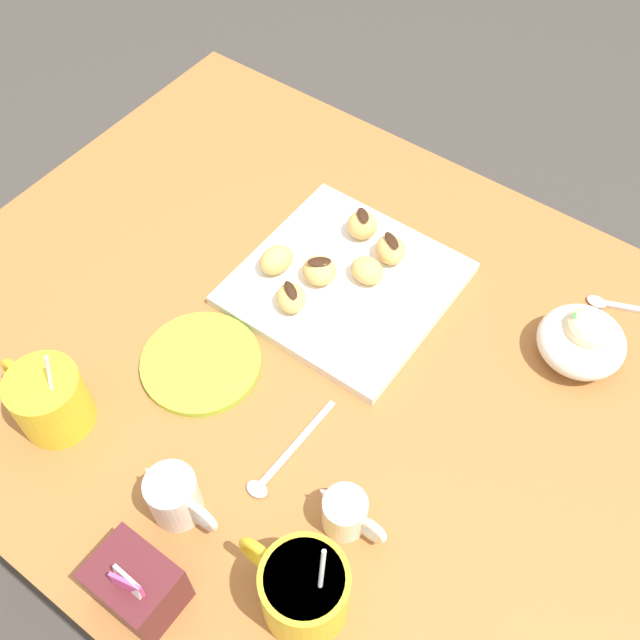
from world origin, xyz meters
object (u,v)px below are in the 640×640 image
Objects in this scene: sugar_caddy at (137,585)px; beignet_3 at (391,250)px; beignet_0 at (367,270)px; coffee_mug_yellow_right at (48,398)px; dining_table at (311,394)px; pastry_plate_square at (345,284)px; cream_pitcher_white at (175,496)px; coffee_mug_yellow_left at (303,589)px; saucer_lime_right at (201,362)px; beignet_4 at (362,225)px; beignet_2 at (319,270)px; beignet_5 at (291,298)px; chocolate_sauce_pitcher at (346,512)px; beignet_1 at (276,260)px; ice_cream_bowl at (582,339)px.

sugar_caddy is 2.16× the size of beignet_3.
coffee_mug_yellow_right is at bearing 64.29° from beignet_0.
dining_table is 0.38m from coffee_mug_yellow_right.
pastry_plate_square is at bearing 68.27° from beignet_3.
cream_pitcher_white is (-0.01, 0.27, 0.16)m from dining_table.
coffee_mug_yellow_left is 0.34m from saucer_lime_right.
beignet_0 is 1.10× the size of beignet_4.
beignet_2 reaches higher than pastry_plate_square.
coffee_mug_yellow_left reaches higher than pastry_plate_square.
beignet_5 is at bearing -30.43° from dining_table.
chocolate_sauce_pitcher is at bearing -123.47° from sugar_caddy.
dining_table is 0.21m from beignet_1.
beignet_5 is (0.35, 0.17, -0.00)m from ice_cream_bowl.
sugar_caddy is 0.31m from saucer_lime_right.
sugar_caddy is at bearing 158.10° from coffee_mug_yellow_right.
sugar_caddy is at bearing 109.86° from beignet_1.
cream_pitcher_white is (0.18, 0.00, -0.01)m from coffee_mug_yellow_left.
ice_cream_bowl is 2.36× the size of beignet_2.
dining_table is 10.36× the size of sugar_caddy.
beignet_0 is 0.13m from beignet_1.
beignet_1 is at bearing 42.73° from beignet_3.
coffee_mug_yellow_right reaches higher than beignet_0.
beignet_5 is (0.06, -0.03, 0.16)m from dining_table.
beignet_4 is (0.10, -0.57, -0.00)m from sugar_caddy.
dining_table is 0.18m from pastry_plate_square.
coffee_mug_yellow_left is 2.75× the size of beignet_1.
beignet_2 is 0.11m from beignet_3.
pastry_plate_square is at bearing -85.08° from cream_pitcher_white.
ice_cream_bowl is at bearing -162.81° from beignet_1.
coffee_mug_yellow_left is at bearing 117.38° from beignet_4.
sugar_caddy is 0.63m from ice_cream_bowl.
dining_table is 9.47× the size of ice_cream_bowl.
chocolate_sauce_pitcher is 0.40m from beignet_3.
coffee_mug_yellow_right is 2.77× the size of beignet_3.
beignet_1 is 1.08× the size of beignet_2.
chocolate_sauce_pitcher is at bearing 119.98° from beignet_0.
beignet_4 is (-0.05, -0.31, 0.03)m from saucer_lime_right.
beignet_2 is at bearing 56.35° from beignet_3.
cream_pitcher_white reaches higher than beignet_5.
beignet_5 is (0.04, 0.08, 0.02)m from pastry_plate_square.
beignet_2 is 1.08× the size of beignet_4.
cream_pitcher_white reaches higher than dining_table.
cream_pitcher_white is at bearing 31.45° from chocolate_sauce_pitcher.
beignet_2 is (-0.06, -0.02, -0.00)m from beignet_1.
beignet_0 is at bearing -115.71° from coffee_mug_yellow_right.
pastry_plate_square is 5.81× the size of beignet_5.
cream_pitcher_white is 0.41m from beignet_0.
beignet_1 is 0.06m from beignet_2.
beignet_4 is (0.05, -0.07, 0.00)m from beignet_0.
coffee_mug_yellow_right is 2.57× the size of beignet_1.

